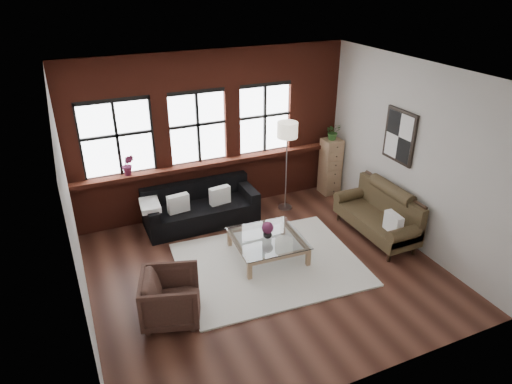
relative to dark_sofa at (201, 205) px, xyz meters
name	(u,v)px	position (x,y,z in m)	size (l,w,h in m)	color
floor	(265,270)	(0.48, -1.90, -0.39)	(5.50, 5.50, 0.00)	#391C15
ceiling	(267,75)	(0.48, -1.90, 2.81)	(5.50, 5.50, 0.00)	white
wall_back	(212,133)	(0.48, 0.60, 1.21)	(5.50, 5.50, 0.00)	beige
wall_front	(366,275)	(0.48, -4.40, 1.21)	(5.50, 5.50, 0.00)	beige
wall_left	(72,220)	(-2.27, -1.90, 1.21)	(5.00, 5.00, 0.00)	beige
wall_right	(411,155)	(3.23, -1.90, 1.21)	(5.00, 5.00, 0.00)	beige
brick_backwall	(213,134)	(0.48, 0.54, 1.21)	(5.50, 0.12, 3.20)	#5E2216
sill_ledge	(216,162)	(0.48, 0.45, 0.65)	(5.50, 0.30, 0.08)	#5E2216
window_left	(117,139)	(-1.32, 0.55, 1.36)	(1.38, 0.10, 1.50)	black
window_mid	(198,128)	(0.18, 0.55, 1.36)	(1.38, 0.10, 1.50)	black
window_right	(264,119)	(1.58, 0.55, 1.36)	(1.38, 0.10, 1.50)	black
wall_poster	(400,136)	(3.20, -1.60, 1.46)	(0.05, 0.74, 0.94)	black
shag_rug	(269,264)	(0.61, -1.80, -0.37)	(2.96, 2.33, 0.03)	silver
dark_sofa	(201,205)	(0.00, 0.00, 0.00)	(2.14, 0.87, 0.78)	black
pillow_a	(178,203)	(-0.46, -0.10, 0.19)	(0.40, 0.14, 0.34)	white
pillow_b	(220,195)	(0.36, -0.10, 0.19)	(0.40, 0.14, 0.34)	white
vintage_settee	(376,213)	(2.78, -1.75, 0.09)	(0.80, 1.79, 0.96)	#3F311D
pillow_settee	(393,223)	(2.70, -2.30, 0.20)	(0.14, 0.38, 0.34)	white
armchair	(171,297)	(-1.21, -2.41, -0.02)	(0.78, 0.81, 0.73)	#3D261E
coffee_table	(267,247)	(0.69, -1.55, -0.20)	(1.16, 1.16, 0.39)	#A17B57
vase	(268,234)	(0.69, -1.55, 0.07)	(0.15, 0.15, 0.15)	#B2B2B2
flowers	(268,228)	(0.69, -1.55, 0.18)	(0.21, 0.21, 0.21)	#6C2548
drawer_chest	(330,166)	(3.00, 0.17, 0.23)	(0.38, 0.38, 1.23)	#A17B57
potted_plant_top	(333,132)	(3.00, 0.17, 1.02)	(0.32, 0.27, 0.35)	#2D5923
floor_lamp	(286,163)	(1.78, -0.10, 0.61)	(0.40, 0.40, 2.00)	#A5A5A8
sill_plant	(128,165)	(-1.20, 0.42, 0.89)	(0.22, 0.18, 0.40)	#6C2548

